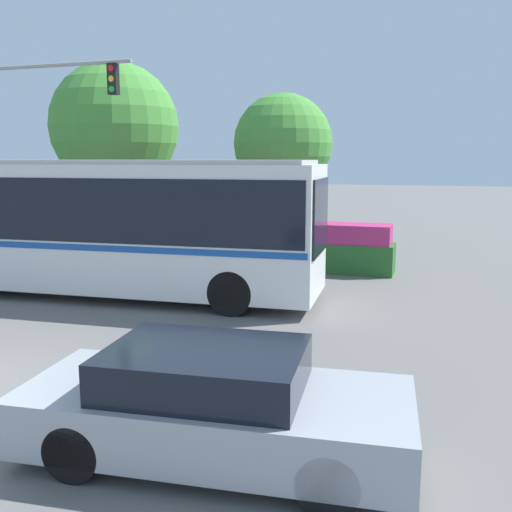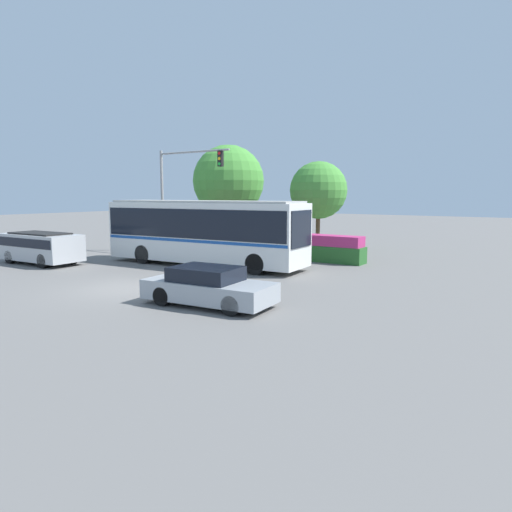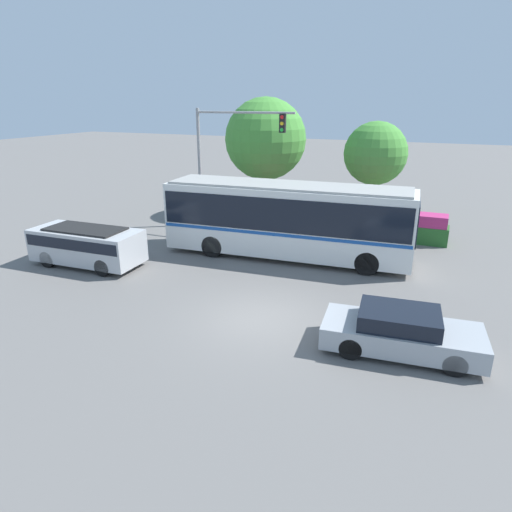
{
  "view_description": "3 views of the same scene",
  "coord_description": "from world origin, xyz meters",
  "px_view_note": "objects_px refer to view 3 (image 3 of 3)",
  "views": [
    {
      "loc": [
        6.84,
        -6.03,
        3.39
      ],
      "look_at": [
        2.79,
        6.37,
        1.16
      ],
      "focal_mm": 40.15,
      "sensor_mm": 36.0,
      "label": 1
    },
    {
      "loc": [
        14.14,
        -11.89,
        3.68
      ],
      "look_at": [
        3.47,
        4.0,
        1.09
      ],
      "focal_mm": 32.14,
      "sensor_mm": 36.0,
      "label": 2
    },
    {
      "loc": [
        5.1,
        -12.39,
        6.87
      ],
      "look_at": [
        -1.35,
        2.83,
        1.1
      ],
      "focal_mm": 31.53,
      "sensor_mm": 36.0,
      "label": 3
    }
  ],
  "objects_px": {
    "street_tree_left": "(266,139)",
    "street_tree_centre": "(375,154)",
    "city_bus": "(287,216)",
    "sedan_foreground": "(401,332)",
    "suv_left_lane": "(87,243)",
    "traffic_light_pole": "(223,149)"
  },
  "relations": [
    {
      "from": "street_tree_left",
      "to": "street_tree_centre",
      "type": "relative_size",
      "value": 1.23
    },
    {
      "from": "city_bus",
      "to": "sedan_foreground",
      "type": "relative_size",
      "value": 2.45
    },
    {
      "from": "suv_left_lane",
      "to": "street_tree_centre",
      "type": "distance_m",
      "value": 16.45
    },
    {
      "from": "city_bus",
      "to": "street_tree_centre",
      "type": "relative_size",
      "value": 1.95
    },
    {
      "from": "suv_left_lane",
      "to": "traffic_light_pole",
      "type": "distance_m",
      "value": 8.88
    },
    {
      "from": "suv_left_lane",
      "to": "street_tree_centre",
      "type": "bearing_deg",
      "value": 49.43
    },
    {
      "from": "sedan_foreground",
      "to": "street_tree_left",
      "type": "relative_size",
      "value": 0.65
    },
    {
      "from": "sedan_foreground",
      "to": "street_tree_left",
      "type": "distance_m",
      "value": 17.53
    },
    {
      "from": "street_tree_left",
      "to": "street_tree_centre",
      "type": "distance_m",
      "value": 6.56
    },
    {
      "from": "traffic_light_pole",
      "to": "street_tree_left",
      "type": "relative_size",
      "value": 0.91
    },
    {
      "from": "street_tree_left",
      "to": "street_tree_centre",
      "type": "bearing_deg",
      "value": 7.5
    },
    {
      "from": "suv_left_lane",
      "to": "city_bus",
      "type": "bearing_deg",
      "value": 27.74
    },
    {
      "from": "sedan_foreground",
      "to": "suv_left_lane",
      "type": "distance_m",
      "value": 13.52
    },
    {
      "from": "city_bus",
      "to": "suv_left_lane",
      "type": "relative_size",
      "value": 2.29
    },
    {
      "from": "city_bus",
      "to": "traffic_light_pole",
      "type": "relative_size",
      "value": 1.74
    },
    {
      "from": "suv_left_lane",
      "to": "traffic_light_pole",
      "type": "height_order",
      "value": "traffic_light_pole"
    },
    {
      "from": "sedan_foreground",
      "to": "traffic_light_pole",
      "type": "height_order",
      "value": "traffic_light_pole"
    },
    {
      "from": "suv_left_lane",
      "to": "sedan_foreground",
      "type": "bearing_deg",
      "value": -11.43
    },
    {
      "from": "suv_left_lane",
      "to": "street_tree_left",
      "type": "distance_m",
      "value": 12.89
    },
    {
      "from": "sedan_foreground",
      "to": "traffic_light_pole",
      "type": "relative_size",
      "value": 0.71
    },
    {
      "from": "suv_left_lane",
      "to": "street_tree_left",
      "type": "xyz_separation_m",
      "value": [
        3.56,
        11.85,
        3.61
      ]
    },
    {
      "from": "traffic_light_pole",
      "to": "street_tree_left",
      "type": "height_order",
      "value": "street_tree_left"
    }
  ]
}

